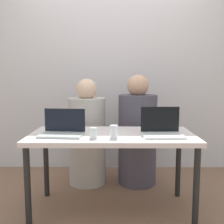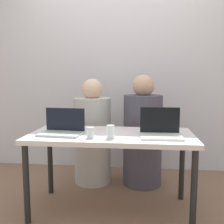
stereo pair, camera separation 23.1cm
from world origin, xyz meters
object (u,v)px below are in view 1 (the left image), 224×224
Objects in this scene: person_on_right at (137,136)px; water_glass_center at (114,133)px; water_glass_left at (93,134)px; laptop_front_right at (162,130)px; person_on_left at (87,137)px; laptop_front_left at (63,130)px.

person_on_right is 11.39× the size of water_glass_center.
water_glass_left is (-0.43, -0.82, 0.20)m from person_on_right.
water_glass_left is at bearing -177.74° from water_glass_center.
person_on_right is 0.88m from water_glass_center.
laptop_front_right is at bearing 15.01° from water_glass_center.
water_glass_left is (-0.56, -0.11, -0.01)m from laptop_front_right.
person_on_left is at bearing 9.74° from person_on_right.
person_on_left reaches higher than water_glass_left.
person_on_right is 0.94m from water_glass_left.
person_on_left is 3.46× the size of laptop_front_right.
person_on_right is 13.77× the size of water_glass_left.
laptop_front_left is at bearing 177.53° from laptop_front_right.
water_glass_left is at bearing 72.16° from person_on_right.
water_glass_center is at bearing 98.65° from person_on_left.
water_glass_left is (-0.16, -0.01, -0.01)m from water_glass_center.
person_on_right reaches higher than water_glass_center.
laptop_front_left is at bearing 164.91° from water_glass_center.
laptop_front_right is 0.90× the size of laptop_front_left.
person_on_right reaches higher than person_on_left.
laptop_front_right is 3.84× the size of water_glass_left.
person_on_left is 13.29× the size of water_glass_left.
person_on_right is 3.24× the size of laptop_front_left.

